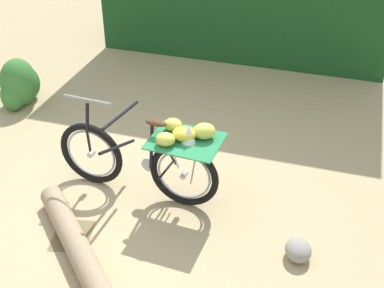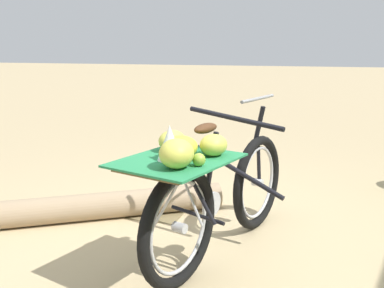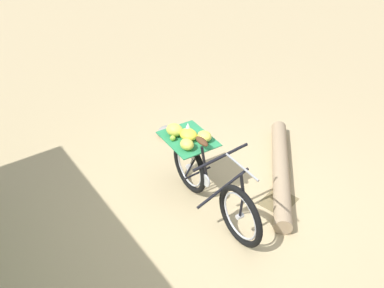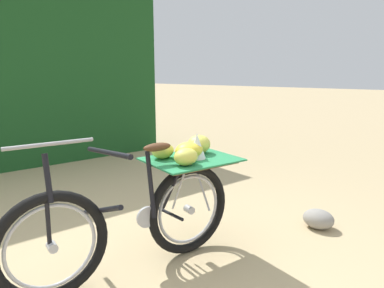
# 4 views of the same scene
# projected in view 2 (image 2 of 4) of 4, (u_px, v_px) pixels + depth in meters

# --- Properties ---
(ground_plane) EXTENTS (60.00, 60.00, 0.00)m
(ground_plane) POSITION_uv_depth(u_px,v_px,m) (224.00, 251.00, 3.10)
(ground_plane) COLOR tan
(bicycle) EXTENTS (0.91, 1.79, 1.03)m
(bicycle) POSITION_uv_depth(u_px,v_px,m) (214.00, 188.00, 2.86)
(bicycle) COLOR black
(bicycle) RESTS_ON ground_plane
(fallen_log) EXTENTS (1.97, 1.36, 0.22)m
(fallen_log) POSITION_uv_depth(u_px,v_px,m) (92.00, 207.00, 3.64)
(fallen_log) COLOR #9E8466
(fallen_log) RESTS_ON ground_plane
(leaf_litter_patch) EXTENTS (0.44, 0.36, 0.01)m
(leaf_litter_patch) POSITION_uv_depth(u_px,v_px,m) (156.00, 214.00, 3.78)
(leaf_litter_patch) COLOR olive
(leaf_litter_patch) RESTS_ON ground_plane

